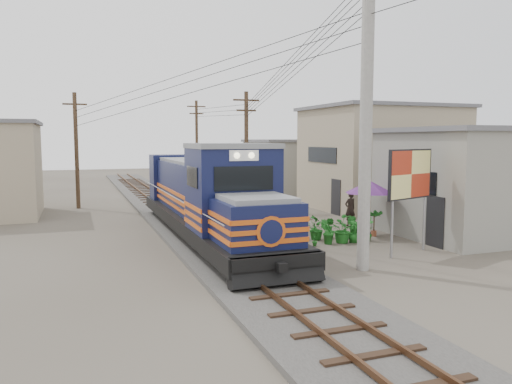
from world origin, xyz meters
name	(u,v)px	position (x,y,z in m)	size (l,w,h in m)	color
ground	(256,276)	(0.00, 0.00, 0.00)	(120.00, 120.00, 0.00)	#473F35
ballast	(187,223)	(0.00, 10.00, 0.08)	(3.60, 70.00, 0.16)	#595651
track	(187,219)	(0.00, 10.00, 0.26)	(1.15, 70.00, 0.12)	#51331E
locomotive	(207,199)	(0.00, 6.01, 1.71)	(2.90, 15.80, 3.92)	black
utility_pole_main	(366,113)	(3.50, -0.50, 5.00)	(0.40, 0.40, 10.00)	#9E9B93
wooden_pole_mid	(246,148)	(4.50, 14.00, 3.68)	(1.60, 0.24, 7.00)	#4C3826
wooden_pole_far	(197,143)	(4.80, 28.00, 3.93)	(1.60, 0.24, 7.50)	#4C3826
wooden_pole_left	(76,148)	(-5.00, 18.00, 3.68)	(1.60, 0.24, 7.00)	#4C3826
power_lines	(188,64)	(-0.14, 8.49, 7.56)	(9.65, 19.00, 3.30)	black
shophouse_front	(478,181)	(11.50, 3.00, 2.36)	(7.35, 6.30, 4.70)	gray
shophouse_mid	(380,157)	(12.50, 12.00, 3.11)	(8.40, 7.35, 6.20)	gray
shophouse_back	(291,166)	(11.00, 22.00, 2.11)	(6.30, 6.30, 4.20)	gray
billboard	(410,177)	(6.27, 0.86, 2.85)	(2.39, 0.94, 3.84)	#99999E
market_umbrella	(370,187)	(6.92, 4.44, 2.12)	(2.20, 2.20, 2.41)	black
vendor	(350,209)	(7.37, 6.82, 0.84)	(0.62, 0.40, 1.69)	black
plant_nursery	(329,229)	(4.73, 4.11, 0.48)	(3.25, 2.93, 1.11)	#1B611C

